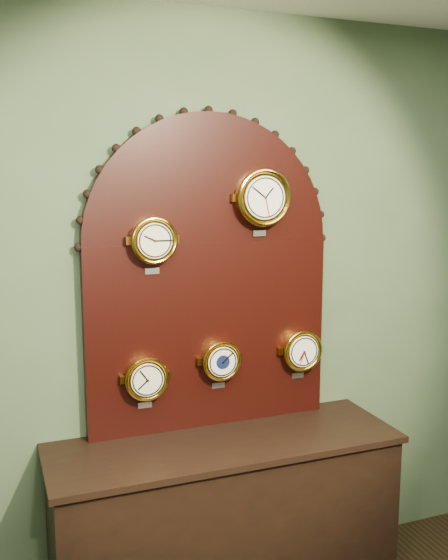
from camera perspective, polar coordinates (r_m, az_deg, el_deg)
name	(u,v)px	position (r m, az deg, el deg)	size (l,w,h in m)	color
wall_back	(206,308)	(3.06, -1.66, -2.61)	(4.00, 4.00, 0.00)	#44593D
shop_counter	(225,525)	(3.19, 0.14, -21.46)	(1.60, 0.50, 0.80)	black
display_board	(209,264)	(2.97, -1.37, 1.47)	(1.26, 0.06, 1.53)	black
roman_clock	(153,240)	(2.81, -6.45, 3.62)	(0.21, 0.08, 0.26)	gold
arabic_clock	(263,198)	(2.97, 3.54, 7.50)	(0.27, 0.08, 0.32)	gold
hygrometer	(146,378)	(2.93, -7.12, -8.87)	(0.21, 0.08, 0.26)	gold
barometer	(221,360)	(3.02, -0.32, -7.33)	(0.20, 0.08, 0.25)	gold
tide_clock	(301,350)	(3.19, 7.04, -6.36)	(0.21, 0.08, 0.26)	gold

